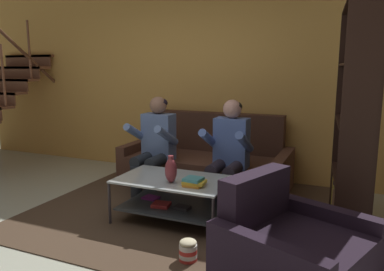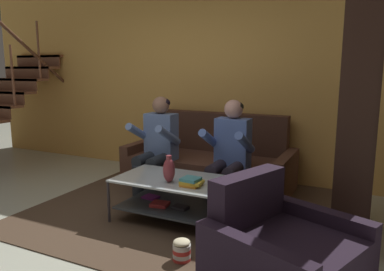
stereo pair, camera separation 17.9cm
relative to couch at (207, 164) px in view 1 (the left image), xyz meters
name	(u,v)px [view 1 (the left image)]	position (x,y,z in m)	size (l,w,h in m)	color
ground	(106,241)	(-0.25, -1.90, -0.29)	(16.80, 16.80, 0.00)	#B6BBA7
back_partition	(206,74)	(-0.25, 0.56, 1.16)	(8.40, 0.12, 2.90)	#E1A550
couch	(207,164)	(0.00, 0.00, 0.00)	(2.14, 0.94, 0.94)	#503125
person_seated_left	(155,142)	(-0.47, -0.56, 0.35)	(0.50, 0.58, 1.19)	#232830
person_seated_right	(229,149)	(0.47, -0.56, 0.35)	(0.50, 0.58, 1.19)	#29222E
coffee_table	(173,193)	(0.11, -1.25, 0.00)	(1.12, 0.69, 0.45)	#AEB8BB
area_rug	(188,204)	(0.06, -0.76, -0.29)	(3.04, 3.18, 0.01)	#493728
vase	(171,170)	(0.15, -1.37, 0.28)	(0.12, 0.12, 0.27)	maroon
book_stack	(194,182)	(0.39, -1.37, 0.19)	(0.21, 0.18, 0.08)	orange
bookshelf	(358,137)	(1.78, -0.69, 0.61)	(0.38, 1.11, 2.09)	black
armchair	(292,255)	(1.40, -2.01, -0.03)	(1.13, 1.15, 0.79)	black
popcorn_tub	(188,250)	(0.58, -1.93, -0.20)	(0.15, 0.15, 0.19)	red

